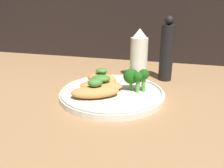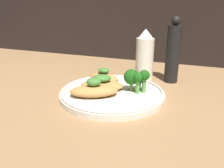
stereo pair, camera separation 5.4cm
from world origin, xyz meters
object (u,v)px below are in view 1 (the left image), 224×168
plate (112,93)px  pepper_grinder (167,51)px  broccoli_bunch (136,77)px  sauce_bottle (139,55)px

plate → pepper_grinder: pepper_grinder is taller
broccoli_bunch → pepper_grinder: size_ratio=0.33×
plate → pepper_grinder: (11.91, 18.03, 7.94)cm
broccoli_bunch → sauce_bottle: sauce_bottle is taller
plate → sauce_bottle: 19.47cm
broccoli_bunch → plate: bearing=-155.6°
plate → pepper_grinder: bearing=56.6°
pepper_grinder → sauce_bottle: bearing=180.0°
plate → sauce_bottle: sauce_bottle is taller
broccoli_bunch → sauce_bottle: 15.89cm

